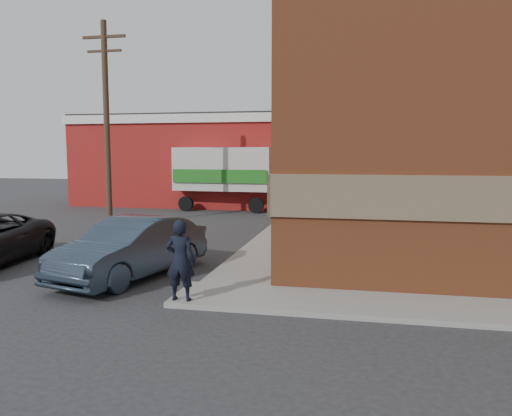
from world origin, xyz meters
The scene contains 8 objects.
ground centered at (0.00, 0.00, 0.00)m, with size 90.00×90.00×0.00m, color #28282B.
brick_building centered at (8.50, 9.00, 4.68)m, with size 14.25×18.25×9.36m.
sidewalk_west centered at (0.60, 9.00, 0.06)m, with size 1.80×18.00×0.12m, color gray.
warehouse centered at (-6.00, 20.00, 2.81)m, with size 16.30×8.30×5.60m.
utility_pole centered at (-7.50, 9.00, 4.75)m, with size 2.00×0.26×9.00m.
man centered at (-0.20, -1.55, 1.00)m, with size 0.64×0.42×1.76m, color black.
sedan centered at (-2.32, 0.50, 0.79)m, with size 1.68×4.81×1.59m, color #2E3C4E.
box_truck centered at (-3.30, 15.97, 2.07)m, with size 7.32×2.43×3.58m.
Camera 1 is at (3.54, -11.51, 3.30)m, focal length 35.00 mm.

